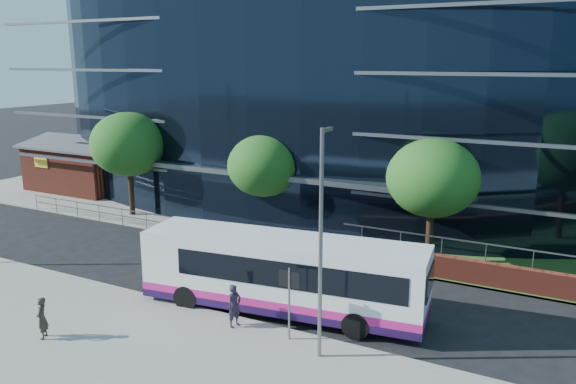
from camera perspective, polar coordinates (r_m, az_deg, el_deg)
The scene contains 17 objects.
ground at distance 24.95m, azimuth -7.49°, elevation -11.10°, with size 200.00×200.00×0.00m, color black.
pavement_near at distance 21.48m, azimuth -15.47°, elevation -15.51°, with size 80.00×8.00×0.15m, color gray.
kerb at distance 24.19m, azimuth -8.89°, elevation -11.76°, with size 80.00×0.25×0.16m, color gray.
yellow_line_outer at distance 24.36m, azimuth -8.60°, elevation -11.75°, with size 80.00×0.08×0.01m, color gold.
yellow_line_inner at distance 24.47m, azimuth -8.39°, elevation -11.63°, with size 80.00×0.08×0.01m, color gold.
far_forecourt at distance 36.66m, azimuth -5.29°, elevation -2.96°, with size 50.00×8.00×0.10m, color gray.
glass_office at distance 43.01m, azimuth 4.04°, elevation 10.21°, with size 44.00×23.10×16.00m.
brick_pavilion at distance 48.34m, azimuth -19.81°, elevation 2.56°, with size 8.60×6.66×4.40m.
guard_railings at distance 34.51m, azimuth -11.74°, elevation -2.89°, with size 24.00×0.05×1.10m.
street_sign at distance 20.68m, azimuth 0.14°, elevation -9.79°, with size 0.85×0.09×2.80m.
tree_far_a at distance 38.41m, azimuth -15.92°, elevation 4.68°, with size 4.95×4.95×6.98m.
tree_far_b at distance 32.92m, azimuth -2.48°, elevation 2.67°, with size 4.29×4.29×6.05m.
tree_far_c at distance 28.74m, azimuth 14.50°, elevation 1.37°, with size 4.62×4.62×6.51m.
streetlight_east at distance 18.76m, azimuth 3.38°, elevation -4.78°, with size 0.15×0.77×8.00m.
city_bus at distance 23.25m, azimuth -0.35°, elevation -8.30°, with size 12.09×4.20×3.21m.
pedestrian at distance 22.18m, azimuth -5.46°, elevation -11.43°, with size 0.62×0.41×1.70m, color #261F2F.
pedestrian_b at distance 23.11m, azimuth -23.73°, elevation -11.65°, with size 0.58×0.38×1.60m, color #332F23.
Camera 1 is at (13.32, -18.45, 10.23)m, focal length 35.00 mm.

